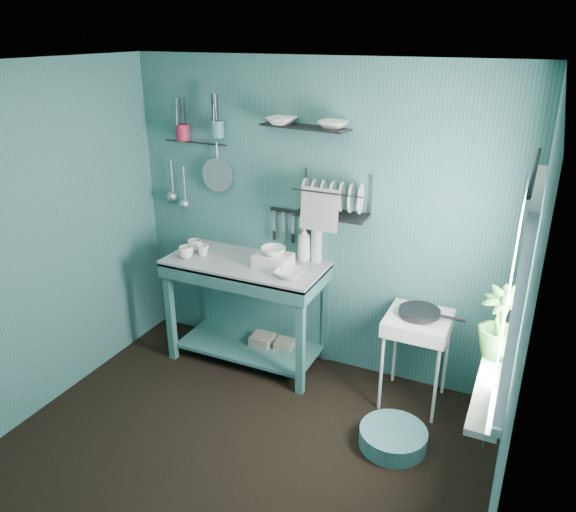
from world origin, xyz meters
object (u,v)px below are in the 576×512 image
at_px(mug_mid, 203,250).
at_px(utensil_cup_magenta, 183,132).
at_px(mug_right, 195,245).
at_px(storage_tin_large, 262,346).
at_px(potted_plant, 500,323).
at_px(utensil_cup_teal, 217,129).
at_px(soap_bottle, 304,243).
at_px(wash_tub, 273,260).
at_px(water_bottle, 317,245).
at_px(work_counter, 248,311).
at_px(storage_tin_small, 285,351).
at_px(mug_left, 186,252).
at_px(dish_rack, 332,196).
at_px(hotplate_stand, 415,360).
at_px(colander, 217,175).
at_px(frying_pan, 420,312).
at_px(floor_basin, 393,438).

relative_size(mug_mid, utensil_cup_magenta, 0.77).
bearing_deg(mug_right, storage_tin_large, 4.76).
relative_size(utensil_cup_magenta, potted_plant, 0.29).
bearing_deg(utensil_cup_teal, soap_bottle, 1.47).
xyz_separation_m(wash_tub, water_bottle, (0.27, 0.24, 0.09)).
bearing_deg(work_counter, storage_tin_small, 18.24).
bearing_deg(mug_right, mug_left, -82.87).
height_order(mug_left, water_bottle, water_bottle).
relative_size(utensil_cup_magenta, utensil_cup_teal, 1.00).
distance_m(wash_tub, soap_bottle, 0.30).
xyz_separation_m(wash_tub, dish_rack, (0.42, 0.15, 0.54)).
bearing_deg(utensil_cup_teal, utensil_cup_magenta, 180.00).
height_order(hotplate_stand, dish_rack, dish_rack).
distance_m(mug_left, utensil_cup_magenta, 0.99).
xyz_separation_m(work_counter, water_bottle, (0.52, 0.22, 0.60)).
height_order(soap_bottle, water_bottle, soap_bottle).
bearing_deg(storage_tin_large, mug_left, -160.10).
xyz_separation_m(work_counter, colander, (-0.38, 0.21, 1.08)).
bearing_deg(soap_bottle, utensil_cup_teal, -178.53).
xyz_separation_m(hotplate_stand, frying_pan, (0.00, 0.00, 0.40)).
xyz_separation_m(dish_rack, storage_tin_large, (-0.57, -0.08, -1.41)).
bearing_deg(floor_basin, utensil_cup_teal, 157.07).
bearing_deg(wash_tub, frying_pan, 0.61).
bearing_deg(dish_rack, colander, -176.39).
xyz_separation_m(mug_left, water_bottle, (1.00, 0.38, 0.09)).
relative_size(colander, potted_plant, 0.63).
height_order(frying_pan, colander, colander).
relative_size(hotplate_stand, potted_plant, 1.65).
relative_size(dish_rack, utensil_cup_magenta, 4.23).
bearing_deg(soap_bottle, mug_mid, -162.00).
bearing_deg(storage_tin_small, potted_plant, -18.69).
xyz_separation_m(frying_pan, potted_plant, (0.56, -0.48, 0.28)).
bearing_deg(wash_tub, storage_tin_large, 154.98).
xyz_separation_m(work_counter, hotplate_stand, (1.42, -0.01, -0.09)).
xyz_separation_m(mug_left, hotplate_stand, (1.90, 0.15, -0.61)).
bearing_deg(work_counter, utensil_cup_teal, 155.18).
xyz_separation_m(water_bottle, storage_tin_small, (-0.22, -0.14, -0.96)).
xyz_separation_m(water_bottle, hotplate_stand, (0.90, -0.23, -0.70)).
xyz_separation_m(water_bottle, colander, (-0.90, -0.01, 0.48)).
bearing_deg(floor_basin, dish_rack, 137.25).
xyz_separation_m(frying_pan, utensil_cup_teal, (-1.76, 0.19, 1.16)).
bearing_deg(soap_bottle, frying_pan, -11.67).
bearing_deg(frying_pan, potted_plant, -40.72).
xyz_separation_m(mug_mid, dish_rack, (1.05, 0.19, 0.55)).
bearing_deg(storage_tin_small, mug_mid, -168.37).
bearing_deg(dish_rack, hotplate_stand, -2.47).
height_order(mug_left, colander, colander).
bearing_deg(potted_plant, water_bottle, 154.14).
bearing_deg(dish_rack, floor_basin, -34.79).
bearing_deg(mug_left, soap_bottle, 21.80).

